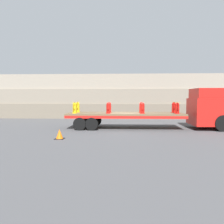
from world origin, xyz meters
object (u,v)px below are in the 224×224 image
(truck_cab, at_px, (210,108))
(fire_hydrant_red_near_1, at_px, (108,108))
(traffic_cone, at_px, (60,134))
(fire_hydrant_yellow_far_0, at_px, (78,107))
(fire_hydrant_red_far_1, at_px, (109,107))
(fire_hydrant_red_near_2, at_px, (143,108))
(flatbed_trailer, at_px, (116,116))
(fire_hydrant_yellow_near_0, at_px, (75,108))
(fire_hydrant_red_far_2, at_px, (141,107))
(fire_hydrant_red_near_3, at_px, (177,108))
(fire_hydrant_red_far_3, at_px, (174,108))

(truck_cab, distance_m, fire_hydrant_red_near_1, 7.61)
(traffic_cone, bearing_deg, fire_hydrant_yellow_far_0, 89.69)
(traffic_cone, bearing_deg, fire_hydrant_red_far_1, 62.95)
(fire_hydrant_red_near_1, distance_m, fire_hydrant_red_near_2, 2.51)
(flatbed_trailer, xyz_separation_m, fire_hydrant_yellow_near_0, (-3.04, -0.55, 0.63))
(fire_hydrant_red_near_1, distance_m, traffic_cone, 4.79)
(fire_hydrant_yellow_far_0, height_order, fire_hydrant_red_far_1, same)
(fire_hydrant_red_near_1, xyz_separation_m, fire_hydrant_red_far_2, (2.51, 1.10, 0.00))
(fire_hydrant_yellow_near_0, height_order, fire_hydrant_red_near_3, same)
(truck_cab, distance_m, fire_hydrant_red_far_2, 5.11)
(fire_hydrant_red_near_2, distance_m, fire_hydrant_red_near_3, 2.51)
(truck_cab, bearing_deg, traffic_cone, -156.46)
(fire_hydrant_red_far_3, relative_size, traffic_cone, 1.46)
(flatbed_trailer, height_order, fire_hydrant_red_near_3, fire_hydrant_red_near_3)
(fire_hydrant_red_far_2, bearing_deg, flatbed_trailer, -164.39)
(flatbed_trailer, height_order, fire_hydrant_red_far_3, fire_hydrant_red_far_3)
(flatbed_trailer, relative_size, fire_hydrant_red_near_3, 10.83)
(flatbed_trailer, distance_m, fire_hydrant_yellow_near_0, 3.15)
(fire_hydrant_red_far_2, bearing_deg, traffic_cone, -135.45)
(flatbed_trailer, bearing_deg, fire_hydrant_red_far_3, 7.02)
(fire_hydrant_red_far_1, bearing_deg, fire_hydrant_red_far_2, 0.00)
(fire_hydrant_red_near_1, bearing_deg, fire_hydrant_red_far_3, 12.42)
(truck_cab, relative_size, fire_hydrant_red_far_1, 3.74)
(fire_hydrant_red_near_3, bearing_deg, fire_hydrant_red_near_2, 180.00)
(fire_hydrant_red_near_2, relative_size, traffic_cone, 1.46)
(fire_hydrant_red_near_2, relative_size, fire_hydrant_red_far_3, 1.00)
(fire_hydrant_red_far_1, bearing_deg, flatbed_trailer, -46.12)
(fire_hydrant_red_far_1, height_order, fire_hydrant_red_near_3, same)
(flatbed_trailer, xyz_separation_m, fire_hydrant_red_near_1, (-0.53, -0.55, 0.63))
(fire_hydrant_yellow_near_0, bearing_deg, fire_hydrant_red_near_2, 0.00)
(fire_hydrant_yellow_far_0, distance_m, fire_hydrant_red_far_2, 5.01)
(fire_hydrant_red_far_1, bearing_deg, fire_hydrant_red_near_2, -23.77)
(fire_hydrant_red_far_3, bearing_deg, fire_hydrant_red_near_1, -167.58)
(truck_cab, distance_m, fire_hydrant_red_near_2, 5.11)
(fire_hydrant_red_far_2, distance_m, fire_hydrant_red_far_3, 2.51)
(fire_hydrant_red_far_1, distance_m, fire_hydrant_red_near_3, 5.13)
(truck_cab, bearing_deg, flatbed_trailer, 180.00)
(fire_hydrant_red_far_1, bearing_deg, fire_hydrant_red_far_3, 0.00)
(truck_cab, xyz_separation_m, fire_hydrant_red_near_3, (-2.58, -0.55, 0.02))
(truck_cab, height_order, traffic_cone, truck_cab)
(fire_hydrant_red_near_1, bearing_deg, fire_hydrant_red_near_3, 0.00)
(truck_cab, bearing_deg, fire_hydrant_yellow_far_0, 176.87)
(flatbed_trailer, xyz_separation_m, fire_hydrant_yellow_far_0, (-3.04, 0.55, 0.63))
(fire_hydrant_yellow_near_0, xyz_separation_m, fire_hydrant_red_near_1, (2.51, 0.00, 0.00))
(fire_hydrant_red_near_2, bearing_deg, fire_hydrant_red_far_3, 23.77)
(fire_hydrant_red_far_1, bearing_deg, fire_hydrant_red_near_3, -12.42)
(fire_hydrant_red_far_2, bearing_deg, fire_hydrant_red_near_2, -90.00)
(truck_cab, relative_size, fire_hydrant_red_near_2, 3.74)
(fire_hydrant_yellow_near_0, bearing_deg, truck_cab, 3.13)
(flatbed_trailer, height_order, traffic_cone, flatbed_trailer)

